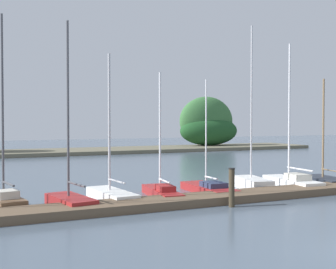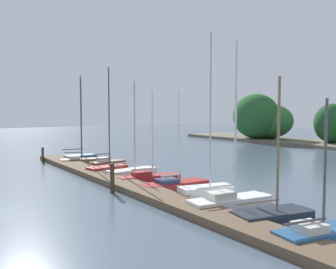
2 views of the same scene
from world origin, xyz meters
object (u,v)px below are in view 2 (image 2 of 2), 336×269
Objects in this scene: sailboat_8 at (231,199)px; sailboat_5 at (150,176)px; sailboat_3 at (109,167)px; sailboat_1 at (80,159)px; sailboat_9 at (275,213)px; mooring_piling_0 at (43,155)px; sailboat_2 at (108,162)px; sailboat_6 at (176,184)px; sailboat_4 at (134,170)px; sailboat_7 at (209,189)px; mooring_piling_1 at (112,178)px; sailboat_10 at (320,233)px; sailboat_0 at (81,156)px.

sailboat_5 is at bearing 95.74° from sailboat_8.
sailboat_5 is at bearing -89.35° from sailboat_3.
sailboat_1 is 9.94m from sailboat_5.
sailboat_5 is 0.76× the size of sailboat_8.
sailboat_5 is 10.02m from sailboat_9.
sailboat_9 is at bearing 7.80° from mooring_piling_0.
sailboat_3 is 12.07m from sailboat_8.
sailboat_2 is at bearing 30.98° from mooring_piling_0.
sailboat_9 reaches higher than sailboat_6.
sailboat_7 is (7.79, 0.14, 0.06)m from sailboat_4.
sailboat_4 is (4.46, -0.15, -0.08)m from sailboat_2.
sailboat_1 reaches higher than mooring_piling_0.
sailboat_1 is 1.13× the size of sailboat_4.
mooring_piling_0 is 0.80× the size of mooring_piling_1.
sailboat_4 is at bearing -100.94° from sailboat_2.
sailboat_4 reaches higher than sailboat_10.
sailboat_4 is 14.96m from sailboat_10.
sailboat_7 is 1.72× the size of sailboat_10.
sailboat_3 is 0.99× the size of sailboat_8.
sailboat_6 is at bearing -91.56° from sailboat_3.
sailboat_8 is (2.20, -0.50, -0.02)m from sailboat_7.
sailboat_0 is 1.26× the size of sailboat_5.
sailboat_10 reaches higher than mooring_piling_0.
mooring_piling_1 is (-5.95, -3.24, 0.42)m from sailboat_8.
mooring_piling_1 is at bearing -101.66° from sailboat_0.
sailboat_2 is 9.29m from mooring_piling_1.
mooring_piling_1 is (4.05, -3.59, 0.46)m from sailboat_4.
sailboat_10 is at bearing -99.15° from sailboat_3.
sailboat_8 is (4.95, -0.36, 0.14)m from sailboat_6.
sailboat_10 is at bearing -94.08° from sailboat_9.
mooring_piling_1 reaches higher than mooring_piling_0.
sailboat_7 reaches higher than sailboat_3.
sailboat_3 is 1.31× the size of sailboat_5.
sailboat_10 is (2.48, -0.69, 0.01)m from sailboat_9.
sailboat_3 is 1.36× the size of sailboat_6.
sailboat_1 is 0.96× the size of sailboat_8.
sailboat_6 is 0.73× the size of sailboat_8.
sailboat_4 is at bearing 96.86° from sailboat_10.
sailboat_7 reaches higher than sailboat_0.
sailboat_2 reaches higher than sailboat_8.
sailboat_0 reaches higher than mooring_piling_0.
sailboat_3 is 7.17m from sailboat_6.
sailboat_0 is 0.86× the size of sailboat_7.
sailboat_4 is 5.04m from sailboat_6.
sailboat_2 is 1.03× the size of sailboat_8.
sailboat_5 is 13.14m from mooring_piling_0.
sailboat_1 is 19.94m from sailboat_9.
sailboat_1 is 22.40m from sailboat_10.
sailboat_2 is (3.02, 1.21, 0.06)m from sailboat_1.
sailboat_2 reaches higher than sailboat_1.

